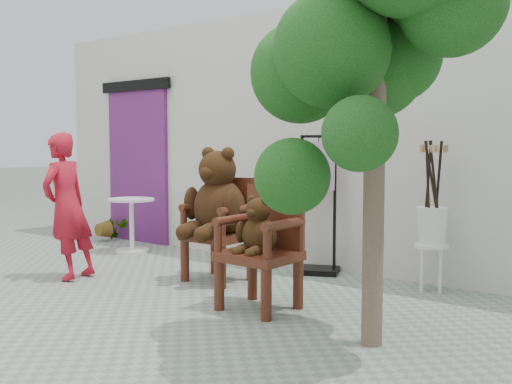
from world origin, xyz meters
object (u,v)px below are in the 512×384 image
chair_big (218,206)px  cafe_table (132,218)px  chair_small (262,238)px  tree (380,24)px  person (67,206)px  display_stand (318,220)px  stool_bucket (432,225)px

chair_big → cafe_table: (-2.02, 0.54, -0.33)m
chair_small → cafe_table: 3.21m
chair_big → tree: (2.27, -0.92, 1.43)m
person → chair_big: bearing=111.3°
cafe_table → person: bearing=-64.3°
person → display_stand: 2.68m
stool_bucket → display_stand: bearing=-179.9°
person → display_stand: person is taller
tree → chair_big: bearing=158.0°
person → tree: (3.59, -0.02, 1.44)m
chair_small → cafe_table: bearing=160.1°
person → display_stand: size_ratio=1.01×
chair_small → stool_bucket: 1.74m
display_stand → tree: tree is taller
chair_big → display_stand: display_stand is taller
chair_big → chair_small: (1.00, -0.55, -0.16)m
display_stand → chair_big: bearing=-147.3°
chair_big → person: person is taller
person → cafe_table: person is taller
chair_small → person: (-2.33, -0.35, 0.15)m
person → tree: size_ratio=0.48×
cafe_table → stool_bucket: (3.93, 0.39, 0.20)m
display_stand → stool_bucket: display_stand is taller
chair_big → cafe_table: bearing=164.9°
person → cafe_table: (-0.69, 1.44, -0.33)m
chair_small → stool_bucket: stool_bucket is taller
stool_bucket → cafe_table: bearing=-174.3°
chair_small → stool_bucket: size_ratio=0.73×
chair_small → tree: bearing=-16.2°
chair_big → person: 1.60m
tree → chair_small: bearing=163.8°
chair_big → chair_small: size_ratio=1.31×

